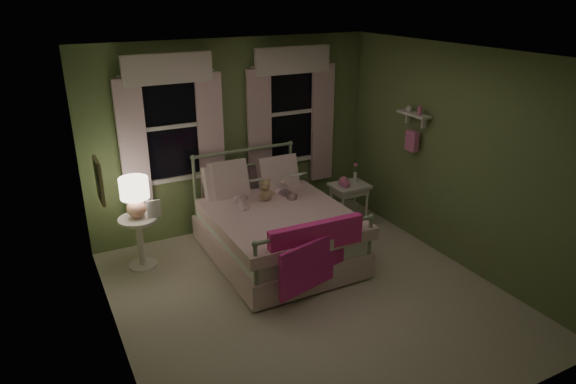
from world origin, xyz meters
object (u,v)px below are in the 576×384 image
child_left (240,181)px  nightstand_left (140,235)px  table_lamp (135,194)px  nightstand_right (349,191)px  teddy_bear (266,191)px  child_right (280,176)px  bed (275,230)px

child_left → nightstand_left: size_ratio=1.10×
table_lamp → nightstand_right: (2.85, -0.23, -0.40)m
teddy_bear → table_lamp: (-1.56, 0.26, 0.16)m
nightstand_left → teddy_bear: bearing=-9.4°
teddy_bear → child_right: bearing=29.5°
table_lamp → nightstand_right: 2.89m
bed → nightstand_left: 1.64m
child_right → bed: bearing=52.2°
child_left → nightstand_right: size_ratio=1.11×
nightstand_right → table_lamp: bearing=175.4°
teddy_bear → table_lamp: bearing=170.6°
table_lamp → nightstand_right: size_ratio=0.77×
bed → table_lamp: (-1.55, 0.53, 0.58)m
teddy_bear → nightstand_right: 1.32m
nightstand_left → bed: bearing=-18.9°
teddy_bear → table_lamp: table_lamp is taller
nightstand_right → child_right: bearing=172.6°
child_left → nightstand_left: bearing=9.7°
bed → nightstand_right: bed is taller
bed → teddy_bear: 0.50m
nightstand_left → child_right: bearing=-3.1°
child_right → table_lamp: bearing=-7.5°
child_left → table_lamp: 1.28m
child_right → teddy_bear: size_ratio=2.21×
child_left → nightstand_left: 1.38m
nightstand_left → table_lamp: (0.00, 0.00, 0.54)m
nightstand_right → teddy_bear: bearing=-178.8°
bed → teddy_bear: bearing=88.8°
bed → table_lamp: bearing=161.1°
child_right → nightstand_right: bearing=168.1°
bed → child_right: bearing=56.6°
child_left → teddy_bear: 0.35m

